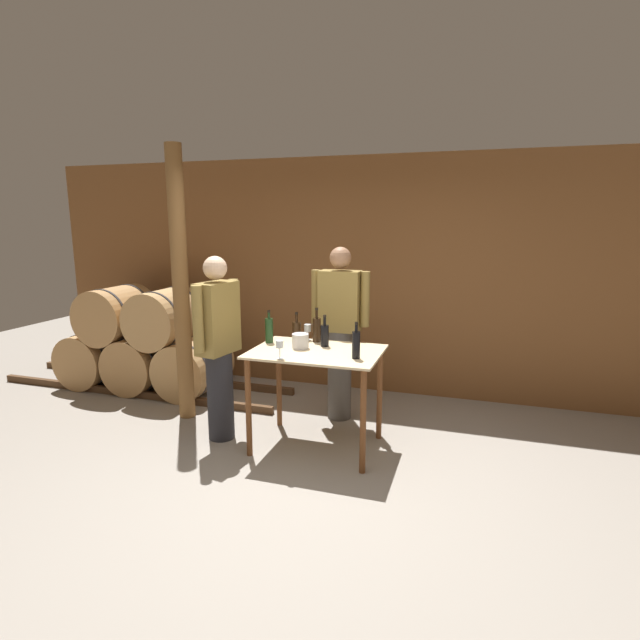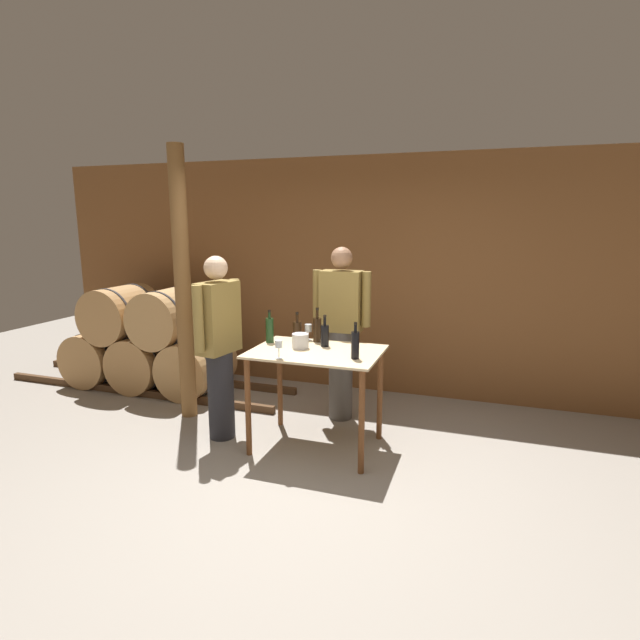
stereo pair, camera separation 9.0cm
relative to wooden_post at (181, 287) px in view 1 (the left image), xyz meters
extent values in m
plane|color=gray|center=(1.59, -1.06, -1.35)|extent=(14.00, 14.00, 0.00)
cube|color=brown|center=(1.59, 1.41, 0.00)|extent=(8.40, 0.05, 2.70)
cube|color=#4C331E|center=(-0.97, 0.31, -1.31)|extent=(3.60, 0.06, 0.08)
cube|color=#4C331E|center=(-0.97, 0.92, -1.31)|extent=(3.60, 0.06, 0.08)
cylinder|color=#AD7F4C|center=(-1.66, 0.61, -1.02)|extent=(0.65, 0.76, 0.65)
cylinder|color=#38383D|center=(-1.66, 0.38, -1.02)|extent=(0.67, 0.03, 0.67)
cylinder|color=#38383D|center=(-1.66, 0.84, -1.02)|extent=(0.67, 0.03, 0.67)
cylinder|color=#AD7F4C|center=(-0.97, 0.61, -1.02)|extent=(0.65, 0.76, 0.65)
cylinder|color=#38383D|center=(-0.97, 0.38, -1.02)|extent=(0.67, 0.03, 0.67)
cylinder|color=#38383D|center=(-0.97, 0.84, -1.02)|extent=(0.67, 0.03, 0.67)
cylinder|color=tan|center=(-0.29, 0.61, -1.02)|extent=(0.65, 0.76, 0.65)
cylinder|color=#38383D|center=(-0.29, 0.38, -1.02)|extent=(0.67, 0.03, 0.67)
cylinder|color=#38383D|center=(-0.29, 0.84, -1.02)|extent=(0.67, 0.03, 0.67)
cylinder|color=#AD7F4C|center=(-1.32, 0.61, -0.46)|extent=(0.65, 0.76, 0.65)
cylinder|color=#38383D|center=(-1.32, 0.38, -0.46)|extent=(0.67, 0.03, 0.67)
cylinder|color=#38383D|center=(-1.32, 0.84, -0.46)|extent=(0.67, 0.03, 0.67)
cylinder|color=tan|center=(-0.63, 0.61, -0.46)|extent=(0.65, 0.76, 0.65)
cylinder|color=#38383D|center=(-0.63, 0.38, -0.46)|extent=(0.67, 0.03, 0.67)
cylinder|color=#38383D|center=(-0.63, 0.84, -0.46)|extent=(0.67, 0.03, 0.67)
cube|color=beige|center=(1.49, -0.26, -0.47)|extent=(1.11, 0.80, 0.02)
cylinder|color=brown|center=(1.00, -0.60, -0.92)|extent=(0.05, 0.05, 0.87)
cylinder|color=brown|center=(1.99, -0.60, -0.92)|extent=(0.05, 0.05, 0.87)
cylinder|color=brown|center=(1.00, 0.08, -0.92)|extent=(0.05, 0.05, 0.87)
cylinder|color=brown|center=(1.99, 0.08, -0.92)|extent=(0.05, 0.05, 0.87)
cylinder|color=brown|center=(0.00, 0.00, 0.00)|extent=(0.16, 0.16, 2.70)
cylinder|color=#193819|center=(0.99, -0.13, -0.35)|extent=(0.07, 0.07, 0.23)
cylinder|color=#193819|center=(0.99, -0.13, -0.20)|extent=(0.02, 0.02, 0.08)
cylinder|color=black|center=(0.99, -0.13, -0.17)|extent=(0.03, 0.03, 0.02)
cylinder|color=black|center=(1.21, 0.00, -0.37)|extent=(0.08, 0.08, 0.18)
cylinder|color=black|center=(1.21, 0.00, -0.23)|extent=(0.02, 0.02, 0.09)
cylinder|color=black|center=(1.21, 0.00, -0.20)|extent=(0.03, 0.03, 0.02)
cylinder|color=black|center=(1.40, 0.04, -0.35)|extent=(0.08, 0.08, 0.22)
cylinder|color=black|center=(1.40, 0.04, -0.19)|extent=(0.02, 0.02, 0.10)
cylinder|color=black|center=(1.40, 0.04, -0.15)|extent=(0.03, 0.03, 0.02)
cylinder|color=black|center=(1.52, -0.10, -0.37)|extent=(0.07, 0.07, 0.19)
cylinder|color=black|center=(1.52, -0.10, -0.23)|extent=(0.02, 0.02, 0.09)
cylinder|color=black|center=(1.52, -0.10, -0.19)|extent=(0.03, 0.03, 0.02)
cylinder|color=black|center=(1.88, -0.40, -0.35)|extent=(0.07, 0.07, 0.22)
cylinder|color=black|center=(1.88, -0.40, -0.20)|extent=(0.02, 0.02, 0.08)
cylinder|color=black|center=(1.88, -0.40, -0.17)|extent=(0.03, 0.03, 0.02)
cylinder|color=silver|center=(1.29, -0.60, -0.46)|extent=(0.06, 0.06, 0.00)
cylinder|color=silver|center=(1.29, -0.60, -0.41)|extent=(0.01, 0.01, 0.09)
cylinder|color=silver|center=(1.29, -0.60, -0.34)|extent=(0.06, 0.06, 0.06)
cylinder|color=silver|center=(1.30, 0.07, -0.46)|extent=(0.06, 0.06, 0.00)
cylinder|color=silver|center=(1.30, 0.07, -0.42)|extent=(0.01, 0.01, 0.08)
cylinder|color=silver|center=(1.30, 0.07, -0.35)|extent=(0.07, 0.07, 0.07)
cylinder|color=silver|center=(1.33, -0.23, -0.40)|extent=(0.15, 0.15, 0.13)
cylinder|color=#232328|center=(0.59, -0.36, -0.94)|extent=(0.24, 0.24, 0.82)
cube|color=olive|center=(0.59, -0.36, -0.21)|extent=(0.29, 0.43, 0.64)
sphere|color=beige|center=(0.59, -0.36, 0.23)|extent=(0.21, 0.21, 0.21)
cylinder|color=olive|center=(0.55, -0.60, -0.18)|extent=(0.09, 0.09, 0.57)
cylinder|color=olive|center=(0.64, -0.11, -0.18)|extent=(0.09, 0.09, 0.57)
cylinder|color=#4C4742|center=(1.51, 0.45, -0.89)|extent=(0.24, 0.24, 0.91)
cube|color=olive|center=(1.51, 0.45, -0.14)|extent=(0.40, 0.22, 0.60)
sphere|color=#9E7051|center=(1.51, 0.45, 0.28)|extent=(0.21, 0.21, 0.21)
cylinder|color=olive|center=(1.76, 0.45, -0.11)|extent=(0.09, 0.09, 0.54)
cylinder|color=olive|center=(1.26, 0.45, -0.11)|extent=(0.09, 0.09, 0.54)
camera|label=1|loc=(2.79, -4.22, 0.65)|focal=28.00mm
camera|label=2|loc=(2.88, -4.19, 0.65)|focal=28.00mm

